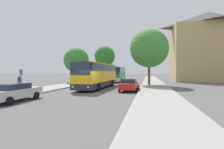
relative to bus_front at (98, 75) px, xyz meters
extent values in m
plane|color=#565454|center=(0.87, -5.14, -1.84)|extent=(300.00, 300.00, 0.00)
cube|color=gray|center=(-6.13, -5.14, -1.77)|extent=(4.00, 120.00, 0.15)
cube|color=gray|center=(7.87, -5.14, -1.77)|extent=(4.00, 120.00, 0.15)
cube|color=tan|center=(20.77, 21.20, 4.60)|extent=(16.03, 11.22, 12.88)
pyramid|color=#423D38|center=(20.77, 21.20, 12.72)|extent=(16.03, 11.22, 3.36)
cube|color=#2D2D2D|center=(0.00, 0.01, -1.22)|extent=(2.94, 11.78, 0.70)
cube|color=yellow|center=(0.00, 0.01, -0.16)|extent=(2.94, 11.78, 1.41)
cube|color=#232D3D|center=(0.00, 0.01, 1.02)|extent=(2.95, 11.55, 0.95)
cube|color=yellow|center=(0.00, 0.01, 1.55)|extent=(2.88, 11.55, 0.12)
cube|color=#232D3D|center=(-0.21, -5.86, 0.87)|extent=(2.27, 0.14, 1.45)
sphere|color=#F4EAC1|center=(-1.09, -5.85, -1.18)|extent=(0.24, 0.24, 0.24)
sphere|color=#F4EAC1|center=(0.67, -5.91, -1.18)|extent=(0.24, 0.24, 0.24)
cylinder|color=black|center=(-1.38, -3.45, -1.34)|extent=(0.34, 1.01, 1.00)
cylinder|color=black|center=(1.14, -3.54, -1.34)|extent=(0.34, 1.01, 1.00)
cylinder|color=black|center=(-1.13, 3.57, -1.34)|extent=(0.34, 1.01, 1.00)
cylinder|color=black|center=(1.39, 3.48, -1.34)|extent=(0.34, 1.01, 1.00)
cube|color=silver|center=(0.09, 15.79, -1.22)|extent=(2.77, 11.33, 0.70)
cube|color=#23844C|center=(0.09, 15.79, -0.26)|extent=(2.77, 11.33, 1.21)
cube|color=#232D3D|center=(0.09, 15.79, 0.82)|extent=(2.79, 11.11, 0.95)
cube|color=#23844C|center=(0.09, 15.79, 1.35)|extent=(2.72, 11.11, 0.12)
cube|color=#232D3D|center=(0.27, 10.13, 0.67)|extent=(2.17, 0.13, 1.45)
sphere|color=#F4EAC1|center=(-0.58, 10.08, -1.18)|extent=(0.24, 0.24, 0.24)
sphere|color=#F4EAC1|center=(1.11, 10.13, -1.18)|extent=(0.24, 0.24, 0.24)
cylinder|color=black|center=(-1.01, 12.37, -1.34)|extent=(0.33, 1.01, 1.00)
cylinder|color=black|center=(1.40, 12.45, -1.34)|extent=(0.33, 1.01, 1.00)
cylinder|color=black|center=(-1.22, 19.12, -1.34)|extent=(0.33, 1.01, 1.00)
cylinder|color=black|center=(1.19, 19.20, -1.34)|extent=(0.33, 1.01, 1.00)
cube|color=#B7B7BC|center=(-3.26, -11.77, -1.19)|extent=(1.87, 4.60, 0.69)
cube|color=#232D3D|center=(-3.27, -11.95, -0.62)|extent=(1.58, 2.42, 0.44)
cylinder|color=black|center=(-4.07, -10.33, -1.53)|extent=(0.22, 0.63, 0.62)
cylinder|color=black|center=(-2.36, -10.39, -1.53)|extent=(0.22, 0.63, 0.62)
cylinder|color=black|center=(-2.46, -13.21, -1.53)|extent=(0.22, 0.63, 0.62)
cube|color=red|center=(4.74, -2.62, -1.20)|extent=(2.00, 4.62, 0.67)
cube|color=#232D3D|center=(4.74, -2.44, -0.62)|extent=(1.72, 2.42, 0.48)
cylinder|color=black|center=(5.64, -4.07, -1.53)|extent=(0.22, 0.63, 0.62)
cylinder|color=black|center=(3.76, -4.02, -1.53)|extent=(0.22, 0.63, 0.62)
cylinder|color=black|center=(5.72, -1.23, -1.53)|extent=(0.22, 0.63, 0.62)
cylinder|color=black|center=(3.84, -1.18, -1.53)|extent=(0.22, 0.63, 0.62)
cylinder|color=gray|center=(-6.61, -6.98, -0.46)|extent=(0.08, 0.08, 2.47)
cube|color=#1E56A3|center=(-6.61, -6.98, 0.42)|extent=(0.03, 0.45, 0.60)
cylinder|color=#23232D|center=(-5.80, -8.22, -1.24)|extent=(0.30, 0.30, 0.90)
cylinder|color=navy|center=(-5.80, -8.22, -0.42)|extent=(0.36, 0.36, 0.75)
sphere|color=tan|center=(-5.80, -8.22, 0.07)|extent=(0.24, 0.24, 0.24)
cylinder|color=#47331E|center=(-5.76, 26.97, 0.49)|extent=(0.40, 0.40, 4.37)
sphere|color=#2D7028|center=(-5.76, 26.97, 4.96)|extent=(6.09, 6.09, 6.09)
cylinder|color=#47331E|center=(-7.12, 9.13, -0.40)|extent=(0.40, 0.40, 2.58)
sphere|color=#387F33|center=(-7.12, 9.13, 2.75)|extent=(4.98, 4.98, 4.98)
cylinder|color=brown|center=(7.10, 5.53, 0.11)|extent=(0.40, 0.40, 3.61)
sphere|color=#428938|center=(7.10, 5.53, 4.27)|extent=(6.26, 6.26, 6.26)
camera|label=1|loc=(6.98, -23.56, 0.54)|focal=28.00mm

